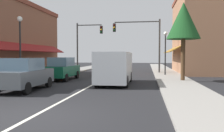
{
  "coord_description": "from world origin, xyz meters",
  "views": [
    {
      "loc": [
        3.48,
        -6.7,
        1.87
      ],
      "look_at": [
        0.53,
        12.92,
        1.02
      ],
      "focal_mm": 37.21,
      "sensor_mm": 36.0,
      "label": 1
    }
  ],
  "objects_px": {
    "parked_car_second_left": "(62,69)",
    "tree_right_near": "(183,21)",
    "traffic_signal_left_corner": "(85,40)",
    "street_lamp_left_near": "(20,38)",
    "van_in_lane": "(115,67)",
    "traffic_signal_mast_arm": "(143,37)",
    "parked_car_nearest_left": "(25,74)",
    "street_lamp_right_mid": "(165,46)"
  },
  "relations": [
    {
      "from": "van_in_lane",
      "to": "street_lamp_right_mid",
      "type": "relative_size",
      "value": 1.24
    },
    {
      "from": "traffic_signal_mast_arm",
      "to": "tree_right_near",
      "type": "height_order",
      "value": "traffic_signal_mast_arm"
    },
    {
      "from": "traffic_signal_left_corner",
      "to": "tree_right_near",
      "type": "distance_m",
      "value": 13.71
    },
    {
      "from": "traffic_signal_mast_arm",
      "to": "tree_right_near",
      "type": "xyz_separation_m",
      "value": [
        3.0,
        -7.81,
        0.41
      ]
    },
    {
      "from": "traffic_signal_left_corner",
      "to": "street_lamp_left_near",
      "type": "height_order",
      "value": "traffic_signal_left_corner"
    },
    {
      "from": "van_in_lane",
      "to": "parked_car_second_left",
      "type": "bearing_deg",
      "value": 154.94
    },
    {
      "from": "street_lamp_left_near",
      "to": "tree_right_near",
      "type": "bearing_deg",
      "value": 12.83
    },
    {
      "from": "van_in_lane",
      "to": "street_lamp_left_near",
      "type": "bearing_deg",
      "value": -176.41
    },
    {
      "from": "parked_car_second_left",
      "to": "traffic_signal_left_corner",
      "type": "distance_m",
      "value": 10.02
    },
    {
      "from": "van_in_lane",
      "to": "traffic_signal_mast_arm",
      "type": "xyz_separation_m",
      "value": [
        1.69,
        9.95,
        2.82
      ]
    },
    {
      "from": "van_in_lane",
      "to": "traffic_signal_left_corner",
      "type": "distance_m",
      "value": 13.03
    },
    {
      "from": "traffic_signal_mast_arm",
      "to": "street_lamp_right_mid",
      "type": "relative_size",
      "value": 1.39
    },
    {
      "from": "tree_right_near",
      "to": "traffic_signal_mast_arm",
      "type": "bearing_deg",
      "value": 111.0
    },
    {
      "from": "traffic_signal_mast_arm",
      "to": "parked_car_nearest_left",
      "type": "bearing_deg",
      "value": -114.49
    },
    {
      "from": "parked_car_nearest_left",
      "to": "street_lamp_right_mid",
      "type": "xyz_separation_m",
      "value": [
        8.27,
        10.52,
        1.98
      ]
    },
    {
      "from": "traffic_signal_left_corner",
      "to": "tree_right_near",
      "type": "relative_size",
      "value": 1.01
    },
    {
      "from": "parked_car_second_left",
      "to": "tree_right_near",
      "type": "bearing_deg",
      "value": 0.45
    },
    {
      "from": "parked_car_second_left",
      "to": "parked_car_nearest_left",
      "type": "bearing_deg",
      "value": -89.44
    },
    {
      "from": "van_in_lane",
      "to": "street_lamp_right_mid",
      "type": "distance_m",
      "value": 8.11
    },
    {
      "from": "traffic_signal_left_corner",
      "to": "tree_right_near",
      "type": "xyz_separation_m",
      "value": [
        9.85,
        -9.52,
        0.55
      ]
    },
    {
      "from": "parked_car_nearest_left",
      "to": "street_lamp_right_mid",
      "type": "height_order",
      "value": "street_lamp_right_mid"
    },
    {
      "from": "parked_car_nearest_left",
      "to": "street_lamp_right_mid",
      "type": "relative_size",
      "value": 1.0
    },
    {
      "from": "traffic_signal_mast_arm",
      "to": "tree_right_near",
      "type": "relative_size",
      "value": 1.01
    },
    {
      "from": "street_lamp_right_mid",
      "to": "tree_right_near",
      "type": "height_order",
      "value": "tree_right_near"
    },
    {
      "from": "van_in_lane",
      "to": "traffic_signal_mast_arm",
      "type": "relative_size",
      "value": 0.89
    },
    {
      "from": "parked_car_second_left",
      "to": "street_lamp_right_mid",
      "type": "bearing_deg",
      "value": 30.48
    },
    {
      "from": "parked_car_second_left",
      "to": "traffic_signal_left_corner",
      "type": "height_order",
      "value": "traffic_signal_left_corner"
    },
    {
      "from": "street_lamp_left_near",
      "to": "street_lamp_right_mid",
      "type": "relative_size",
      "value": 1.1
    },
    {
      "from": "traffic_signal_mast_arm",
      "to": "traffic_signal_left_corner",
      "type": "distance_m",
      "value": 7.06
    },
    {
      "from": "traffic_signal_mast_arm",
      "to": "tree_right_near",
      "type": "bearing_deg",
      "value": -69.0
    },
    {
      "from": "parked_car_second_left",
      "to": "street_lamp_right_mid",
      "type": "xyz_separation_m",
      "value": [
        8.31,
        4.85,
        1.98
      ]
    },
    {
      "from": "parked_car_nearest_left",
      "to": "tree_right_near",
      "type": "xyz_separation_m",
      "value": [
        9.16,
        5.71,
        3.5
      ]
    },
    {
      "from": "parked_car_nearest_left",
      "to": "tree_right_near",
      "type": "relative_size",
      "value": 0.72
    },
    {
      "from": "parked_car_second_left",
      "to": "street_lamp_right_mid",
      "type": "relative_size",
      "value": 0.99
    },
    {
      "from": "traffic_signal_left_corner",
      "to": "street_lamp_right_mid",
      "type": "bearing_deg",
      "value": -27.72
    },
    {
      "from": "parked_car_second_left",
      "to": "van_in_lane",
      "type": "relative_size",
      "value": 0.79
    },
    {
      "from": "traffic_signal_left_corner",
      "to": "street_lamp_right_mid",
      "type": "distance_m",
      "value": 10.16
    },
    {
      "from": "van_in_lane",
      "to": "traffic_signal_left_corner",
      "type": "relative_size",
      "value": 0.89
    },
    {
      "from": "street_lamp_left_near",
      "to": "parked_car_second_left",
      "type": "bearing_deg",
      "value": 51.17
    },
    {
      "from": "parked_car_nearest_left",
      "to": "parked_car_second_left",
      "type": "relative_size",
      "value": 1.01
    },
    {
      "from": "parked_car_nearest_left",
      "to": "traffic_signal_left_corner",
      "type": "relative_size",
      "value": 0.71
    },
    {
      "from": "street_lamp_right_mid",
      "to": "van_in_lane",
      "type": "bearing_deg",
      "value": -118.67
    }
  ]
}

